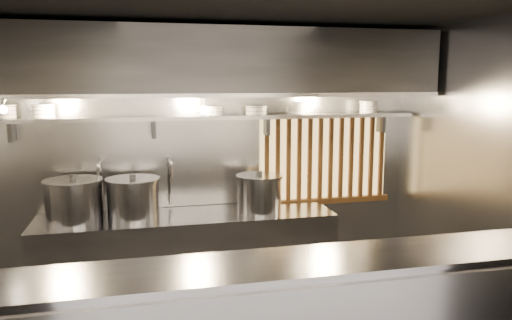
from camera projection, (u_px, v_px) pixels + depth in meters
name	position (u px, v px, depth m)	size (l,w,h in m)	color
ceiling	(236.00, 7.00, 3.76)	(4.50, 4.50, 0.00)	black
wall_back	(211.00, 160.00, 5.42)	(4.50, 4.50, 0.00)	gray
wall_right	(482.00, 177.00, 4.49)	(3.00, 3.00, 0.00)	gray
cooking_bench	(188.00, 257.00, 5.15)	(3.00, 0.70, 0.90)	#949499
bowl_shelf	(212.00, 117.00, 5.17)	(4.40, 0.34, 0.04)	#949499
exhaust_hood	(215.00, 63.00, 4.87)	(4.40, 0.81, 0.65)	#2D2D30
wood_screen	(325.00, 158.00, 5.67)	(1.56, 0.09, 1.04)	#F4C76E
faucet_left	(100.00, 175.00, 5.05)	(0.04, 0.30, 0.50)	silver
faucet_right	(170.00, 172.00, 5.20)	(0.04, 0.30, 0.50)	silver
heat_lamp	(0.00, 103.00, 4.26)	(0.25, 0.35, 0.20)	#949499
pendant_bulb	(204.00, 110.00, 5.02)	(0.09, 0.09, 0.19)	#2D2D30
stock_pot_left	(74.00, 201.00, 4.81)	(0.71, 0.71, 0.46)	#949499
stock_pot_mid	(133.00, 198.00, 4.94)	(0.65, 0.65, 0.44)	#949499
stock_pot_right	(259.00, 193.00, 5.18)	(0.56, 0.56, 0.43)	#949499
bowl_stack_0	(5.00, 111.00, 4.71)	(0.20, 0.20, 0.13)	silver
bowl_stack_1	(44.00, 111.00, 4.79)	(0.22, 0.22, 0.13)	silver
bowl_stack_2	(214.00, 111.00, 5.16)	(0.21, 0.21, 0.09)	silver
bowl_stack_3	(256.00, 110.00, 5.27)	(0.23, 0.23, 0.09)	silver
bowl_stack_4	(297.00, 108.00, 5.36)	(0.20, 0.20, 0.13)	silver
bowl_stack_5	(369.00, 107.00, 5.55)	(0.21, 0.21, 0.13)	silver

